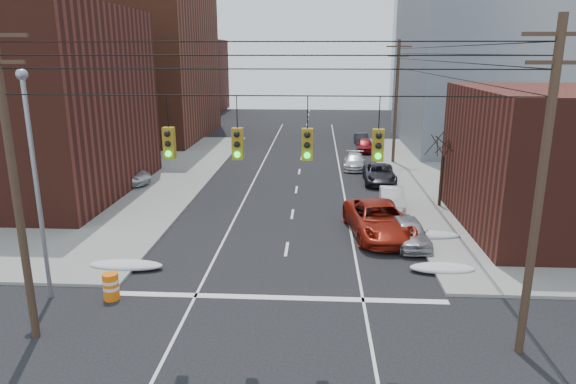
# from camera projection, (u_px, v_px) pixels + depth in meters

# --- Properties ---
(building_brick_tall) EXTENTS (24.00, 20.00, 30.00)m
(building_brick_tall) POSITION_uv_depth(u_px,v_px,m) (97.00, 6.00, 58.76)
(building_brick_tall) COLOR brown
(building_brick_tall) RESTS_ON ground
(building_brick_far) EXTENTS (22.00, 18.00, 12.00)m
(building_brick_far) POSITION_uv_depth(u_px,v_px,m) (155.00, 76.00, 86.28)
(building_brick_far) COLOR #512018
(building_brick_far) RESTS_ON ground
(building_office) EXTENTS (22.00, 20.00, 25.00)m
(building_office) POSITION_uv_depth(u_px,v_px,m) (517.00, 26.00, 52.99)
(building_office) COLOR gray
(building_office) RESTS_ON ground
(building_glass) EXTENTS (20.00, 18.00, 22.00)m
(building_glass) POSITION_uv_depth(u_px,v_px,m) (466.00, 45.00, 78.32)
(building_glass) COLOR gray
(building_glass) RESTS_ON ground
(utility_pole_left) EXTENTS (2.20, 0.28, 11.00)m
(utility_pole_left) POSITION_uv_depth(u_px,v_px,m) (14.00, 181.00, 16.97)
(utility_pole_left) COLOR #473323
(utility_pole_left) RESTS_ON ground
(utility_pole_right) EXTENTS (2.20, 0.28, 11.00)m
(utility_pole_right) POSITION_uv_depth(u_px,v_px,m) (540.00, 188.00, 16.02)
(utility_pole_right) COLOR #473323
(utility_pole_right) RESTS_ON ground
(utility_pole_far) EXTENTS (2.20, 0.28, 11.00)m
(utility_pole_far) POSITION_uv_depth(u_px,v_px,m) (396.00, 100.00, 45.88)
(utility_pole_far) COLOR #473323
(utility_pole_far) RESTS_ON ground
(traffic_signals) EXTENTS (17.00, 0.42, 2.02)m
(traffic_signals) POSITION_uv_depth(u_px,v_px,m) (272.00, 142.00, 16.09)
(traffic_signals) COLOR black
(traffic_signals) RESTS_ON ground
(street_light) EXTENTS (0.44, 0.44, 9.32)m
(street_light) POSITION_uv_depth(u_px,v_px,m) (34.00, 168.00, 19.98)
(street_light) COLOR gray
(street_light) RESTS_ON ground
(bare_tree) EXTENTS (2.09, 2.20, 4.93)m
(bare_tree) POSITION_uv_depth(u_px,v_px,m) (441.00, 173.00, 33.24)
(bare_tree) COLOR black
(bare_tree) RESTS_ON ground
(snow_nw) EXTENTS (3.50, 1.08, 0.42)m
(snow_nw) POSITION_uv_depth(u_px,v_px,m) (126.00, 265.00, 24.15)
(snow_nw) COLOR silver
(snow_nw) RESTS_ON ground
(snow_ne) EXTENTS (3.00, 1.08, 0.42)m
(snow_ne) POSITION_uv_depth(u_px,v_px,m) (442.00, 268.00, 23.80)
(snow_ne) COLOR silver
(snow_ne) RESTS_ON ground
(snow_east_far) EXTENTS (4.00, 1.08, 0.42)m
(snow_east_far) POSITION_uv_depth(u_px,v_px,m) (423.00, 235.00, 28.14)
(snow_east_far) COLOR silver
(snow_east_far) RESTS_ON ground
(red_pickup) EXTENTS (3.91, 6.94, 1.83)m
(red_pickup) POSITION_uv_depth(u_px,v_px,m) (379.00, 220.00, 28.47)
(red_pickup) COLOR maroon
(red_pickup) RESTS_ON ground
(parked_car_a) EXTENTS (2.12, 4.42, 1.46)m
(parked_car_a) POSITION_uv_depth(u_px,v_px,m) (408.00, 232.00, 27.10)
(parked_car_a) COLOR #A8A8AD
(parked_car_a) RESTS_ON ground
(parked_car_b) EXTENTS (1.76, 4.32, 1.39)m
(parked_car_b) POSITION_uv_depth(u_px,v_px,m) (392.00, 199.00, 33.26)
(parked_car_b) COLOR silver
(parked_car_b) RESTS_ON ground
(parked_car_c) EXTENTS (2.53, 5.24, 1.44)m
(parked_car_c) POSITION_uv_depth(u_px,v_px,m) (379.00, 174.00, 40.10)
(parked_car_c) COLOR black
(parked_car_c) RESTS_ON ground
(parked_car_d) EXTENTS (2.19, 4.58, 1.29)m
(parked_car_d) POSITION_uv_depth(u_px,v_px,m) (354.00, 161.00, 45.04)
(parked_car_d) COLOR silver
(parked_car_d) RESTS_ON ground
(parked_car_e) EXTENTS (1.95, 4.15, 1.37)m
(parked_car_e) POSITION_uv_depth(u_px,v_px,m) (365.00, 145.00, 52.67)
(parked_car_e) COLOR maroon
(parked_car_e) RESTS_ON ground
(parked_car_f) EXTENTS (1.54, 3.86, 1.25)m
(parked_car_f) POSITION_uv_depth(u_px,v_px,m) (362.00, 139.00, 56.77)
(parked_car_f) COLOR black
(parked_car_f) RESTS_ON ground
(lot_car_a) EXTENTS (4.60, 1.77, 1.50)m
(lot_car_a) POSITION_uv_depth(u_px,v_px,m) (88.00, 186.00, 35.83)
(lot_car_a) COLOR silver
(lot_car_a) RESTS_ON sidewalk_nw
(lot_car_b) EXTENTS (5.63, 3.72, 1.44)m
(lot_car_b) POSITION_uv_depth(u_px,v_px,m) (119.00, 175.00, 39.14)
(lot_car_b) COLOR silver
(lot_car_b) RESTS_ON sidewalk_nw
(lot_car_c) EXTENTS (5.70, 3.60, 1.54)m
(lot_car_c) POSITION_uv_depth(u_px,v_px,m) (56.00, 184.00, 36.06)
(lot_car_c) COLOR black
(lot_car_c) RESTS_ON sidewalk_nw
(lot_car_d) EXTENTS (4.31, 2.87, 1.36)m
(lot_car_d) POSITION_uv_depth(u_px,v_px,m) (114.00, 159.00, 45.02)
(lot_car_d) COLOR #AEADB2
(lot_car_d) RESTS_ON sidewalk_nw
(construction_barrel) EXTENTS (0.74, 0.74, 1.14)m
(construction_barrel) POSITION_uv_depth(u_px,v_px,m) (111.00, 286.00, 21.12)
(construction_barrel) COLOR orange
(construction_barrel) RESTS_ON ground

